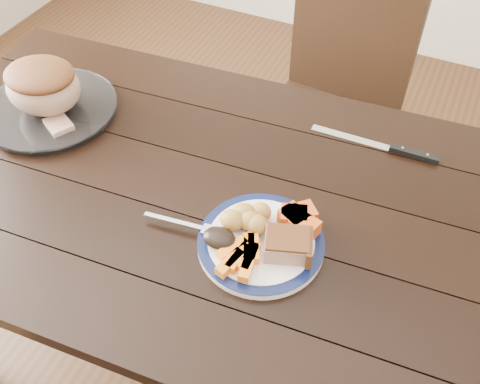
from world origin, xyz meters
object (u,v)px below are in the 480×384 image
at_px(fork, 189,225).
at_px(carving_knife, 398,150).
at_px(dinner_plate, 261,243).
at_px(chair_far, 333,99).
at_px(roast_joint, 43,88).
at_px(serving_platter, 51,110).
at_px(pork_slice, 287,245).
at_px(dining_table, 214,216).

height_order(fork, carving_knife, fork).
height_order(dinner_plate, carving_knife, dinner_plate).
bearing_deg(dinner_plate, carving_knife, 65.01).
relative_size(chair_far, roast_joint, 4.76).
distance_m(fork, carving_knife, 0.56).
distance_m(dinner_plate, serving_platter, 0.70).
height_order(serving_platter, roast_joint, roast_joint).
xyz_separation_m(dinner_plate, pork_slice, (0.06, -0.00, 0.03)).
height_order(dinner_plate, serving_platter, serving_platter).
relative_size(dinner_plate, carving_knife, 0.83).
xyz_separation_m(fork, carving_knife, (0.34, 0.44, -0.01)).
distance_m(dinner_plate, pork_slice, 0.07).
bearing_deg(dinner_plate, dining_table, 149.29).
xyz_separation_m(pork_slice, roast_joint, (-0.74, 0.17, 0.04)).
distance_m(serving_platter, fork, 0.56).
height_order(dining_table, chair_far, chair_far).
height_order(chair_far, dinner_plate, chair_far).
height_order(dining_table, dinner_plate, dinner_plate).
xyz_separation_m(dining_table, dinner_plate, (0.16, -0.10, 0.10)).
relative_size(fork, carving_knife, 0.56).
distance_m(serving_platter, carving_knife, 0.90).
relative_size(serving_platter, fork, 1.91).
xyz_separation_m(chair_far, roast_joint, (-0.59, -0.67, 0.31)).
height_order(chair_far, fork, chair_far).
height_order(chair_far, carving_knife, chair_far).
bearing_deg(pork_slice, dinner_plate, 175.24).
bearing_deg(dining_table, chair_far, 84.08).
distance_m(pork_slice, roast_joint, 0.76).
xyz_separation_m(chair_far, fork, (-0.06, -0.87, 0.25)).
xyz_separation_m(serving_platter, carving_knife, (0.87, 0.24, -0.00)).
bearing_deg(serving_platter, carving_knife, 15.41).
bearing_deg(carving_knife, pork_slice, -108.62).
bearing_deg(carving_knife, fork, -129.10).
relative_size(pork_slice, fork, 0.51).
bearing_deg(serving_platter, fork, -20.55).
relative_size(chair_far, dinner_plate, 3.51).
bearing_deg(chair_far, carving_knife, 127.67).
height_order(chair_far, roast_joint, chair_far).
bearing_deg(fork, roast_joint, 152.15).
distance_m(dinner_plate, roast_joint, 0.70).
bearing_deg(serving_platter, dining_table, -7.75).
xyz_separation_m(serving_platter, roast_joint, (0.00, 0.00, 0.07)).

